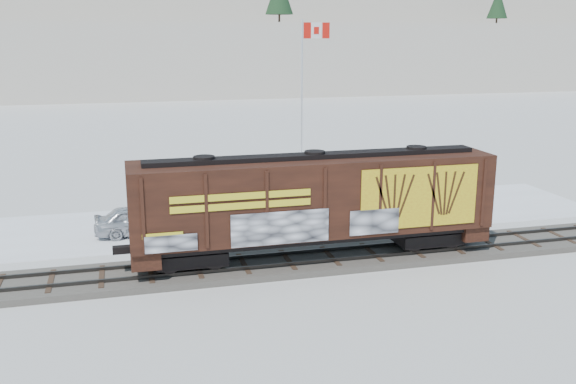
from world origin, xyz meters
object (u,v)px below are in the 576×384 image
object	(u,v)px
car_silver	(139,220)
flagpole	(303,128)
hopper_railcar	(314,200)
car_white	(262,211)
car_dark	(346,207)

from	to	relation	value
car_silver	flagpole	bearing A→B (deg)	-57.09
hopper_railcar	flagpole	xyz separation A→B (m)	(3.58, 14.25, 1.05)
hopper_railcar	car_white	distance (m)	6.86
car_white	car_dark	bearing A→B (deg)	-103.71
flagpole	car_silver	xyz separation A→B (m)	(-11.02, -7.85, -3.24)
hopper_railcar	car_silver	world-z (taller)	hopper_railcar
hopper_railcar	car_dark	xyz separation A→B (m)	(3.76, 6.16, -2.23)
car_dark	hopper_railcar	bearing A→B (deg)	130.00
car_silver	car_dark	world-z (taller)	car_silver
car_white	car_silver	bearing A→B (deg)	80.23
hopper_railcar	car_white	size ratio (longest dim) A/B	3.33
hopper_railcar	flagpole	world-z (taller)	flagpole
car_white	hopper_railcar	bearing A→B (deg)	178.00
hopper_railcar	flagpole	size ratio (longest dim) A/B	1.45
flagpole	car_dark	world-z (taller)	flagpole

